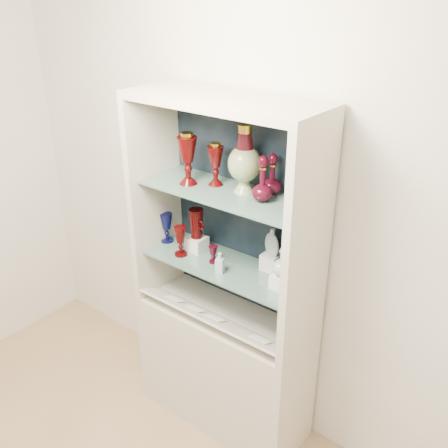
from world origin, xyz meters
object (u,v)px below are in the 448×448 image
Objects in this scene: pedestal_lamp_right at (216,164)px; flat_flask at (272,241)px; ruby_goblet_tall at (180,241)px; pedestal_lamp_left at (188,159)px; cameo_medallion at (298,252)px; cobalt_goblet at (167,228)px; ruby_decanter_a at (263,176)px; lidded_bowl at (292,205)px; enamel_urn at (245,159)px; clear_square_bottle at (220,262)px; ruby_pitcher at (196,223)px; ruby_decanter_b at (273,173)px; ruby_goblet_small at (213,254)px; clear_round_decanter at (282,263)px.

flat_flask is at bearing 11.34° from pedestal_lamp_right.
pedestal_lamp_left is at bearing 40.65° from ruby_goblet_tall.
pedestal_lamp_right is at bearing 170.58° from cameo_medallion.
ruby_decanter_a is at bearing 0.03° from cobalt_goblet.
lidded_bowl is 0.69× the size of cameo_medallion.
pedestal_lamp_right is at bearing -176.20° from enamel_urn.
clear_square_bottle is (-0.19, -0.09, -0.49)m from ruby_decanter_a.
ruby_decanter_b is at bearing 26.89° from ruby_pitcher.
cameo_medallion is (0.18, -0.02, -0.37)m from ruby_decanter_b.
clear_square_bottle is at bearing -110.13° from enamel_urn.
pedestal_lamp_left is 0.53m from ruby_goblet_small.
pedestal_lamp_right reaches higher than ruby_pitcher.
ruby_decanter_b is 2.57× the size of lidded_bowl.
clear_round_decanter is (0.79, -0.02, 0.05)m from cobalt_goblet.
cobalt_goblet is (-0.63, -0.10, -0.44)m from ruby_decanter_b.
flat_flask is (0.31, 0.06, -0.36)m from pedestal_lamp_right.
pedestal_lamp_right is at bearing 134.88° from clear_square_bottle.
ruby_pitcher is (-0.01, 0.06, -0.39)m from pedestal_lamp_left.
ruby_decanter_a is at bearing 5.92° from ruby_goblet_small.
enamel_urn reaches higher than flat_flask.
ruby_decanter_a reaches higher than cameo_medallion.
cobalt_goblet is (-0.83, 0.04, -0.38)m from lidded_bowl.
cobalt_goblet is at bearing 169.87° from pedestal_lamp_left.
cameo_medallion is at bearing 98.70° from lidded_bowl.
enamel_urn is 0.45m from flat_flask.
pedestal_lamp_right is at bearing 6.02° from cobalt_goblet.
ruby_decanter_b reaches higher than ruby_goblet_small.
ruby_decanter_b is 0.78m from cobalt_goblet.
cobalt_goblet is at bearing -179.97° from ruby_decanter_a.
pedestal_lamp_left is 2.75× the size of ruby_goblet_small.
ruby_decanter_b is 0.36m from flat_flask.
lidded_bowl is at bearing -16.63° from flat_flask.
ruby_pitcher reaches higher than cameo_medallion.
ruby_decanter_a is 0.43m from cameo_medallion.
cobalt_goblet is at bearing -170.90° from ruby_decanter_b.
flat_flask is at bearing 86.40° from ruby_decanter_a.
enamel_urn is 2.72× the size of cameo_medallion.
ruby_goblet_tall is (-0.16, -0.11, -0.44)m from pedestal_lamp_right.
ruby_pitcher is at bearing 175.91° from clear_round_decanter.
pedestal_lamp_right is 0.49m from flat_flask.
cameo_medallion reaches higher than clear_square_bottle.
flat_flask is 0.16m from cameo_medallion.
ruby_pitcher is (-0.13, -0.01, -0.37)m from pedestal_lamp_right.
flat_flask reaches higher than cobalt_goblet.
lidded_bowl is (0.19, -0.04, -0.08)m from ruby_decanter_a.
ruby_pitcher is at bearing -175.32° from pedestal_lamp_right.
enamel_urn is at bearing -139.75° from flat_flask.
pedestal_lamp_left is at bearing -161.52° from ruby_decanter_b.
clear_square_bottle is 0.82× the size of clear_round_decanter.
lidded_bowl reaches higher than clear_round_decanter.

